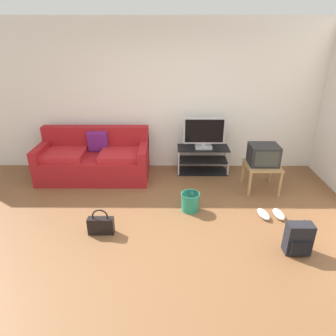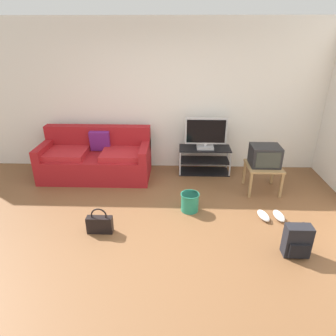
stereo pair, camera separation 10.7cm
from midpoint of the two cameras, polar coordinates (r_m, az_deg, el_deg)
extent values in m
cube|color=brown|center=(3.94, -2.74, -14.00)|extent=(9.00, 9.80, 0.02)
cube|color=silver|center=(5.64, -1.06, 13.34)|extent=(9.00, 0.10, 2.70)
cube|color=maroon|center=(5.59, -13.02, 0.37)|extent=(1.94, 0.86, 0.43)
cube|color=maroon|center=(5.73, -12.65, 5.73)|extent=(1.94, 0.20, 0.45)
cube|color=maroon|center=(5.77, -22.01, 3.34)|extent=(0.14, 0.86, 0.20)
cube|color=maroon|center=(5.31, -3.88, 3.36)|extent=(0.14, 0.86, 0.20)
cube|color=#AF2026|center=(5.60, -18.71, 2.66)|extent=(0.78, 0.60, 0.10)
cube|color=#AF2026|center=(5.32, -7.87, 2.64)|extent=(0.78, 0.60, 0.10)
cube|color=#661E70|center=(5.61, -12.31, 5.11)|extent=(0.36, 0.16, 0.37)
cube|color=black|center=(5.58, 7.60, 3.74)|extent=(0.95, 0.41, 0.02)
cube|color=black|center=(5.67, 7.47, 1.50)|extent=(0.91, 0.39, 0.02)
cube|color=black|center=(5.76, 7.34, -0.67)|extent=(0.95, 0.41, 0.02)
cylinder|color=#B7B7BC|center=(5.47, 2.86, 0.80)|extent=(0.03, 0.03, 0.49)
cylinder|color=#B7B7BC|center=(5.56, 12.34, 0.66)|extent=(0.03, 0.03, 0.49)
cylinder|color=#B7B7BC|center=(5.81, 2.81, 2.29)|extent=(0.03, 0.03, 0.49)
cylinder|color=#B7B7BC|center=(5.90, 11.74, 2.14)|extent=(0.03, 0.03, 0.49)
cube|color=#B2B2B7|center=(5.55, 7.64, 3.99)|extent=(0.30, 0.22, 0.05)
cube|color=#B2B2B7|center=(5.53, 7.67, 4.43)|extent=(0.05, 0.04, 0.04)
cube|color=#B2B2B7|center=(5.45, 7.82, 7.01)|extent=(0.75, 0.04, 0.48)
cube|color=black|center=(5.43, 7.84, 6.93)|extent=(0.69, 0.01, 0.42)
cube|color=#9E7A4C|center=(5.15, 18.39, 0.32)|extent=(0.55, 0.55, 0.03)
cube|color=#9E7A4C|center=(4.97, 16.05, -3.19)|extent=(0.04, 0.04, 0.43)
cube|color=#9E7A4C|center=(5.11, 21.39, -3.18)|extent=(0.04, 0.04, 0.43)
cube|color=#9E7A4C|center=(5.39, 14.91, -0.78)|extent=(0.04, 0.04, 0.43)
cube|color=#9E7A4C|center=(5.53, 19.86, -0.83)|extent=(0.04, 0.04, 0.43)
cube|color=#232326|center=(5.10, 18.59, 2.27)|extent=(0.46, 0.38, 0.33)
cube|color=#333833|center=(4.93, 19.18, 1.41)|extent=(0.38, 0.01, 0.26)
cube|color=black|center=(3.95, 24.17, -12.53)|extent=(0.30, 0.16, 0.40)
cube|color=black|center=(3.92, 24.48, -14.22)|extent=(0.23, 0.04, 0.18)
cylinder|color=black|center=(3.99, 22.56, -11.52)|extent=(0.04, 0.04, 0.32)
cylinder|color=black|center=(4.05, 24.84, -11.38)|extent=(0.04, 0.04, 0.32)
cube|color=black|center=(4.11, -12.16, -10.54)|extent=(0.34, 0.11, 0.23)
torus|color=black|center=(4.03, -12.34, -8.83)|extent=(0.21, 0.02, 0.21)
cylinder|color=#238466|center=(4.48, 4.87, -6.50)|extent=(0.26, 0.26, 0.28)
cylinder|color=#238466|center=(4.41, 4.93, -5.05)|extent=(0.28, 0.28, 0.02)
ellipsoid|color=white|center=(4.56, 18.41, -8.63)|extent=(0.19, 0.31, 0.09)
ellipsoid|color=white|center=(4.63, 21.06, -8.54)|extent=(0.16, 0.30, 0.09)
camera|label=1|loc=(0.05, -89.31, 0.32)|focal=31.91mm
camera|label=2|loc=(0.05, 90.69, -0.32)|focal=31.91mm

